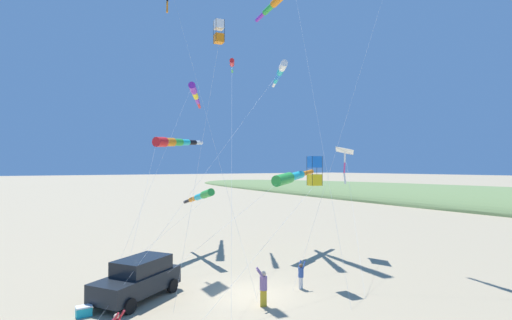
{
  "coord_description": "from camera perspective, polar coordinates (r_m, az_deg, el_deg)",
  "views": [
    {
      "loc": [
        9.55,
        15.35,
        6.15
      ],
      "look_at": [
        -4.25,
        -5.99,
        6.65
      ],
      "focal_mm": 25.97,
      "sensor_mm": 36.0,
      "label": 1
    }
  ],
  "objects": [
    {
      "name": "person_child_green_jacket",
      "position": [
        19.72,
        6.94,
        -17.0
      ],
      "size": [
        0.49,
        0.43,
        1.39
      ],
      "color": "silver",
      "rests_on": "ground_plane"
    },
    {
      "name": "person_adult_flyer",
      "position": [
        17.28,
        1.12,
        -18.74
      ],
      "size": [
        0.61,
        0.56,
        1.7
      ],
      "color": "gold",
      "rests_on": "ground_plane"
    },
    {
      "name": "kite_windsock_long_streamer_left",
      "position": [
        32.54,
        -9.4,
        10.0
      ],
      "size": [
        11.12,
        13.58,
        12.96
      ],
      "color": "purple",
      "rests_on": "ground_plane"
    },
    {
      "name": "kite_windsock_rainbow_low_near",
      "position": [
        27.88,
        -12.45,
        2.69
      ],
      "size": [
        8.64,
        9.82,
        8.35
      ],
      "color": "red",
      "rests_on": "ground_plane"
    },
    {
      "name": "parked_car",
      "position": [
        19.0,
        -17.66,
        -16.96
      ],
      "size": [
        4.62,
        3.89,
        1.85
      ],
      "color": "black",
      "rests_on": "ground_plane"
    },
    {
      "name": "kite_delta_magenta_far_left",
      "position": [
        27.68,
        13.6,
        1.34
      ],
      "size": [
        7.11,
        8.21,
        7.75
      ],
      "color": "white",
      "rests_on": "ground_plane"
    },
    {
      "name": "kite_windsock_white_trailing",
      "position": [
        25.54,
        -8.52,
        -5.52
      ],
      "size": [
        7.53,
        6.9,
        4.82
      ],
      "color": "green",
      "rests_on": "ground_plane"
    },
    {
      "name": "kite_box_red_high_left",
      "position": [
        22.44,
        -5.74,
        19.02
      ],
      "size": [
        4.31,
        3.97,
        14.56
      ],
      "color": "white",
      "rests_on": "ground_plane"
    },
    {
      "name": "kite_box_teal_far_right",
      "position": [
        20.35,
        9.0,
        -1.69
      ],
      "size": [
        9.02,
        3.2,
        6.75
      ],
      "color": "blue",
      "rests_on": "ground_plane"
    },
    {
      "name": "kite_windsock_small_distant",
      "position": [
        30.0,
        3.7,
        13.31
      ],
      "size": [
        16.45,
        10.84,
        14.07
      ],
      "color": "white",
      "rests_on": "ground_plane"
    },
    {
      "name": "cooler_box",
      "position": [
        17.96,
        -24.99,
        -20.34
      ],
      "size": [
        0.62,
        0.42,
        0.42
      ],
      "color": "#1EB7C6",
      "rests_on": "ground_plane"
    },
    {
      "name": "kite_windsock_green_low_center",
      "position": [
        26.82,
        5.27,
        -2.69
      ],
      "size": [
        16.27,
        6.28,
        5.99
      ],
      "color": "green",
      "rests_on": "ground_plane"
    },
    {
      "name": "kite_windsock_yellow_midlevel",
      "position": [
        30.54,
        -3.71,
        14.39
      ],
      "size": [
        8.9,
        15.78,
        14.54
      ],
      "color": "red",
      "rests_on": "ground_plane"
    },
    {
      "name": "ground_plane",
      "position": [
        19.1,
        -1.01,
        -19.92
      ],
      "size": [
        600.0,
        600.0,
        0.0
      ],
      "primitive_type": "plane",
      "color": "tan"
    }
  ]
}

